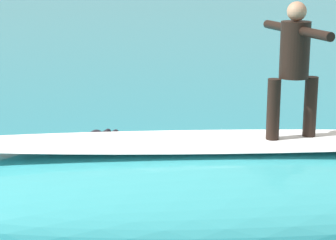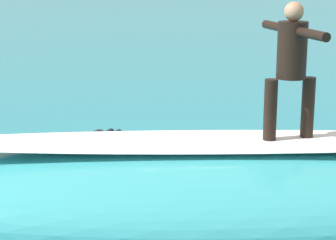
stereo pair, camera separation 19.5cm
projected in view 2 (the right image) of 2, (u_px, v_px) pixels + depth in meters
name	position (u px, v px, depth m)	size (l,w,h in m)	color
ground_plane	(161.00, 193.00, 10.00)	(120.00, 120.00, 0.00)	teal
wave_crest	(213.00, 195.00, 8.02)	(9.41, 3.07, 1.35)	teal
wave_foam_lip	(214.00, 142.00, 7.85)	(8.00, 1.08, 0.08)	white
surfboard_riding	(288.00, 141.00, 7.87)	(2.26, 0.54, 0.08)	#33B2D1
surfer_riding	(292.00, 60.00, 7.62)	(0.65, 1.57, 1.70)	black
surfboard_paddling	(90.00, 152.00, 12.09)	(2.49, 0.58, 0.07)	silver
surfer_paddling	(93.00, 141.00, 12.18)	(0.79, 1.78, 0.33)	black
foam_patch_near	(87.00, 199.00, 9.60)	(0.60, 0.37, 0.09)	white
foam_patch_mid	(126.00, 164.00, 11.21)	(0.86, 0.80, 0.16)	white
foam_patch_far	(208.00, 187.00, 10.08)	(0.94, 0.62, 0.14)	white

